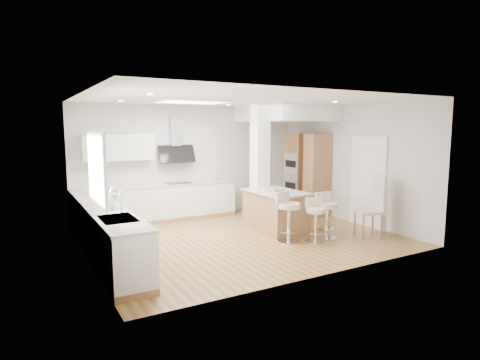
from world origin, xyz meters
TOP-DOWN VIEW (x-y plane):
  - ground at (0.00, 0.00)m, footprint 6.00×6.00m
  - ceiling at (0.00, 0.00)m, footprint 6.00×5.00m
  - wall_back at (0.00, 2.50)m, footprint 6.00×0.04m
  - wall_left at (-3.00, 0.00)m, footprint 0.04×5.00m
  - wall_right at (3.00, 0.00)m, footprint 0.04×5.00m
  - skylight at (-0.79, 0.60)m, footprint 4.10×2.10m
  - window_left at (-2.96, -0.90)m, footprint 0.06×1.28m
  - doorway_right at (2.97, -0.60)m, footprint 0.05×1.00m
  - counter_left at (-2.70, 0.23)m, footprint 0.63×4.50m
  - counter_back at (-0.91, 2.22)m, footprint 3.62×0.63m
  - pillar at (1.05, 0.95)m, footprint 0.35×0.35m
  - soffit at (2.10, 1.40)m, footprint 1.78×2.20m
  - oven_column at (2.68, 1.23)m, footprint 0.63×1.21m
  - peninsula at (0.93, 0.11)m, footprint 0.97×1.45m
  - bar_stool_a at (0.62, -0.77)m, footprint 0.56×0.56m
  - bar_stool_b at (1.09, -1.03)m, footprint 0.50×0.50m
  - bar_stool_c at (1.45, -0.94)m, footprint 0.47×0.47m
  - dining_chair at (2.44, -1.28)m, footprint 0.65×0.65m

SIDE VIEW (x-z plane):
  - ground at x=0.00m, z-range 0.00..0.00m
  - ceiling at x=0.00m, z-range -0.01..0.01m
  - peninsula at x=0.93m, z-range -0.03..0.92m
  - counter_left at x=-2.70m, z-range -0.22..1.13m
  - bar_stool_b at x=1.09m, z-range 0.05..0.92m
  - bar_stool_c at x=1.45m, z-range 0.06..1.00m
  - bar_stool_a at x=0.62m, z-range 0.06..1.06m
  - dining_chair at x=2.44m, z-range 0.04..1.34m
  - counter_back at x=-0.91m, z-range -0.55..1.95m
  - doorway_right at x=2.97m, z-range -0.05..2.05m
  - oven_column at x=2.68m, z-range 0.00..2.10m
  - wall_back at x=0.00m, z-range 0.00..2.80m
  - wall_left at x=-3.00m, z-range 0.00..2.80m
  - wall_right at x=3.00m, z-range 0.00..2.80m
  - pillar at x=1.05m, z-range 0.00..2.80m
  - window_left at x=-2.96m, z-range 1.16..2.23m
  - soffit at x=2.10m, z-range 2.40..2.80m
  - skylight at x=-0.79m, z-range 2.74..2.80m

